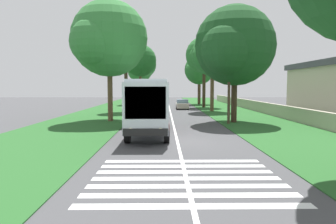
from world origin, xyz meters
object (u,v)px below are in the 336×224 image
roadside_tree_left_3 (125,52)px  roadside_tree_right_2 (203,56)px  roadside_tree_right_1 (211,56)px  roadside_tree_left_1 (139,62)px  trailing_car_1 (182,104)px  roadside_tree_left_4 (140,71)px  roadside_tree_left_0 (142,66)px  roadside_tree_right_3 (198,71)px  coach_bus (150,103)px  roadside_tree_left_2 (108,41)px  utility_pole (229,72)px  roadside_tree_right_0 (233,48)px  trailing_car_0 (155,107)px

roadside_tree_left_3 → roadside_tree_right_2: bearing=-50.1°
roadside_tree_left_3 → roadside_tree_right_1: bearing=-85.6°
roadside_tree_left_1 → roadside_tree_left_3: 17.97m
trailing_car_1 → roadside_tree_left_4: 24.93m
roadside_tree_left_0 → roadside_tree_right_3: size_ratio=1.34×
roadside_tree_left_1 → coach_bus: bearing=-174.4°
coach_bus → roadside_tree_right_3: 37.66m
roadside_tree_right_2 → coach_bus: bearing=165.8°
coach_bus → roadside_tree_left_2: bearing=27.6°
roadside_tree_left_0 → roadside_tree_left_3: 40.43m
roadside_tree_right_3 → trailing_car_1: bearing=163.3°
roadside_tree_left_0 → utility_pole: bearing=-168.2°
roadside_tree_left_1 → roadside_tree_right_0: 32.15m
trailing_car_1 → roadside_tree_left_4: roadside_tree_left_4 is taller
utility_pole → roadside_tree_right_2: bearing=-1.2°
roadside_tree_right_0 → roadside_tree_right_1: 13.14m
trailing_car_0 → roadside_tree_right_2: roadside_tree_right_2 is taller
coach_bus → trailing_car_1: coach_bus is taller
roadside_tree_right_3 → roadside_tree_right_2: bearing=179.3°
roadside_tree_left_1 → roadside_tree_right_2: size_ratio=0.99×
coach_bus → roadside_tree_right_2: size_ratio=1.00×
roadside_tree_left_4 → trailing_car_1: bearing=-160.6°
roadside_tree_left_2 → roadside_tree_right_2: roadside_tree_left_2 is taller
trailing_car_0 → trailing_car_1: (6.40, -3.86, 0.00)m
roadside_tree_left_4 → trailing_car_0: bearing=-171.9°
coach_bus → roadside_tree_left_0: roadside_tree_left_0 is taller
coach_bus → trailing_car_0: coach_bus is taller
coach_bus → trailing_car_0: 18.29m
trailing_car_0 → roadside_tree_right_1: roadside_tree_right_1 is taller
roadside_tree_left_0 → roadside_tree_left_1: 22.48m
roadside_tree_right_0 → roadside_tree_right_2: 21.67m
roadside_tree_left_3 → utility_pole: 17.46m
roadside_tree_left_1 → utility_pole: (-31.41, -10.33, -3.28)m
coach_bus → roadside_tree_left_1: bearing=5.6°
trailing_car_1 → roadside_tree_left_0: (34.79, 8.24, 7.93)m
trailing_car_0 → trailing_car_1: size_ratio=1.00×
roadside_tree_left_0 → coach_bus: bearing=-175.6°
roadside_tree_right_1 → roadside_tree_right_2: bearing=-0.1°
roadside_tree_left_2 → roadside_tree_right_0: 11.61m
roadside_tree_right_0 → utility_pole: bearing=155.5°
trailing_car_0 → utility_pole: size_ratio=0.49×
roadside_tree_left_2 → roadside_tree_right_0: roadside_tree_left_2 is taller
trailing_car_1 → roadside_tree_left_2: bearing=154.3°
coach_bus → roadside_tree_left_3: roadside_tree_left_3 is taller
trailing_car_1 → roadside_tree_left_4: bearing=19.4°
trailing_car_1 → roadside_tree_right_1: bearing=-143.7°
roadside_tree_left_1 → roadside_tree_left_4: (10.47, 0.73, -1.21)m
roadside_tree_right_3 → coach_bus: bearing=168.8°
roadside_tree_right_1 → utility_pole: (-14.30, 0.46, -2.65)m
utility_pole → roadside_tree_right_0: bearing=-24.5°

